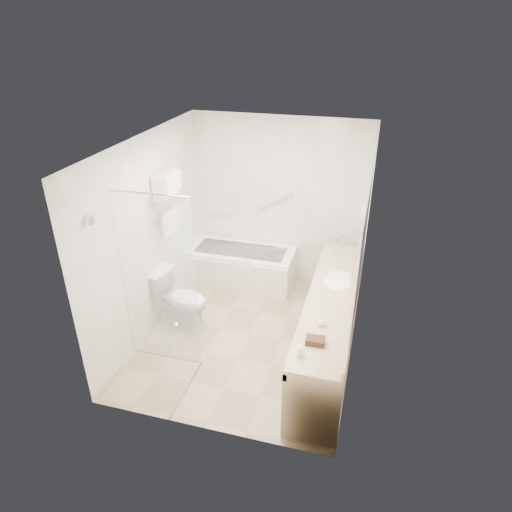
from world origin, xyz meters
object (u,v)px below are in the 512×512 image
(vanity_counter, at_px, (330,312))
(water_bottle_left, at_px, (342,243))
(amenity_basket, at_px, (315,341))
(bathtub, at_px, (241,266))
(toilet, at_px, (180,299))

(vanity_counter, height_order, water_bottle_left, water_bottle_left)
(amenity_basket, height_order, water_bottle_left, water_bottle_left)
(vanity_counter, distance_m, water_bottle_left, 1.29)
(bathtub, xyz_separation_m, water_bottle_left, (1.49, -0.14, 0.67))
(bathtub, height_order, water_bottle_left, water_bottle_left)
(amenity_basket, distance_m, water_bottle_left, 2.13)
(bathtub, relative_size, water_bottle_left, 8.02)
(bathtub, distance_m, amenity_basket, 2.77)
(bathtub, distance_m, toilet, 1.33)
(toilet, bearing_deg, vanity_counter, -83.94)
(vanity_counter, distance_m, toilet, 2.00)
(toilet, distance_m, water_bottle_left, 2.31)
(toilet, height_order, amenity_basket, amenity_basket)
(toilet, height_order, water_bottle_left, water_bottle_left)
(vanity_counter, height_order, amenity_basket, vanity_counter)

